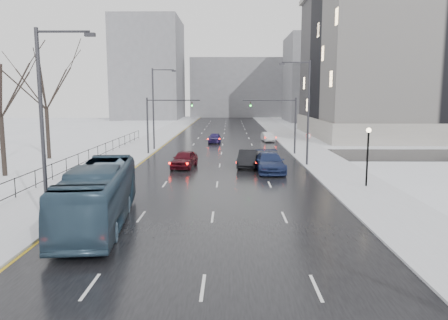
{
  "coord_description": "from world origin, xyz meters",
  "views": [
    {
      "loc": [
        0.93,
        -1.58,
        6.77
      ],
      "look_at": [
        0.57,
        27.08,
        2.5
      ],
      "focal_mm": 35.0,
      "sensor_mm": 36.0,
      "label": 1
    }
  ],
  "objects_px": {
    "sedan_right_far": "(270,162)",
    "tree_park_d": "(5,177)",
    "streetlight_r_mid": "(306,107)",
    "lamppost_r_mid": "(368,148)",
    "tree_park_e": "(49,159)",
    "mast_signal_right": "(286,119)",
    "streetlight_l_near": "(46,119)",
    "bus": "(99,195)",
    "mast_signal_left": "(157,119)",
    "sedan_center_far": "(215,138)",
    "sedan_right_near": "(248,159)",
    "sedan_center_near": "(184,159)",
    "sedan_right_distant": "(268,137)",
    "streetlight_l_far": "(155,105)",
    "no_uturn_sign": "(308,138)"
  },
  "relations": [
    {
      "from": "sedan_right_far",
      "to": "tree_park_d",
      "type": "bearing_deg",
      "value": -175.47
    },
    {
      "from": "streetlight_r_mid",
      "to": "lamppost_r_mid",
      "type": "relative_size",
      "value": 2.34
    },
    {
      "from": "tree_park_e",
      "to": "sedan_right_far",
      "type": "xyz_separation_m",
      "value": [
        22.7,
        -7.47,
        0.9
      ]
    },
    {
      "from": "tree_park_d",
      "to": "sedan_right_far",
      "type": "height_order",
      "value": "tree_park_d"
    },
    {
      "from": "streetlight_r_mid",
      "to": "mast_signal_right",
      "type": "distance_m",
      "value": 8.18
    },
    {
      "from": "streetlight_l_near",
      "to": "bus",
      "type": "xyz_separation_m",
      "value": [
        2.3,
        0.51,
        -4.01
      ]
    },
    {
      "from": "streetlight_r_mid",
      "to": "streetlight_l_near",
      "type": "height_order",
      "value": "same"
    },
    {
      "from": "tree_park_e",
      "to": "bus",
      "type": "distance_m",
      "value": 26.58
    },
    {
      "from": "tree_park_e",
      "to": "mast_signal_right",
      "type": "relative_size",
      "value": 2.08
    },
    {
      "from": "lamppost_r_mid",
      "to": "bus",
      "type": "bearing_deg",
      "value": -150.64
    },
    {
      "from": "bus",
      "to": "streetlight_l_near",
      "type": "bearing_deg",
      "value": -174.01
    },
    {
      "from": "mast_signal_left",
      "to": "sedan_center_far",
      "type": "distance_m",
      "value": 14.17
    },
    {
      "from": "tree_park_d",
      "to": "streetlight_r_mid",
      "type": "relative_size",
      "value": 1.25
    },
    {
      "from": "tree_park_e",
      "to": "sedan_right_near",
      "type": "distance_m",
      "value": 21.46
    },
    {
      "from": "streetlight_l_near",
      "to": "sedan_center_near",
      "type": "xyz_separation_m",
      "value": [
        4.88,
        18.73,
        -4.77
      ]
    },
    {
      "from": "streetlight_r_mid",
      "to": "sedan_center_far",
      "type": "distance_m",
      "value": 22.89
    },
    {
      "from": "streetlight_r_mid",
      "to": "sedan_right_distant",
      "type": "distance_m",
      "value": 22.81
    },
    {
      "from": "lamppost_r_mid",
      "to": "sedan_center_far",
      "type": "bearing_deg",
      "value": 111.88
    },
    {
      "from": "streetlight_l_near",
      "to": "sedan_right_far",
      "type": "distance_m",
      "value": 21.35
    },
    {
      "from": "tree_park_d",
      "to": "sedan_right_far",
      "type": "relative_size",
      "value": 2.12
    },
    {
      "from": "lamppost_r_mid",
      "to": "mast_signal_left",
      "type": "xyz_separation_m",
      "value": [
        -18.33,
        18.0,
        1.16
      ]
    },
    {
      "from": "lamppost_r_mid",
      "to": "sedan_center_far",
      "type": "relative_size",
      "value": 1.03
    },
    {
      "from": "streetlight_l_near",
      "to": "mast_signal_right",
      "type": "xyz_separation_m",
      "value": [
        15.49,
        28.0,
        -1.51
      ]
    },
    {
      "from": "mast_signal_left",
      "to": "sedan_right_distant",
      "type": "relative_size",
      "value": 1.59
    },
    {
      "from": "mast_signal_right",
      "to": "mast_signal_left",
      "type": "height_order",
      "value": "same"
    },
    {
      "from": "mast_signal_left",
      "to": "mast_signal_right",
      "type": "bearing_deg",
      "value": 0.0
    },
    {
      "from": "tree_park_d",
      "to": "streetlight_l_near",
      "type": "distance_m",
      "value": 17.9
    },
    {
      "from": "sedan_center_far",
      "to": "mast_signal_right",
      "type": "bearing_deg",
      "value": -53.6
    },
    {
      "from": "mast_signal_left",
      "to": "sedan_right_far",
      "type": "xyz_separation_m",
      "value": [
        11.83,
        -11.47,
        -3.21
      ]
    },
    {
      "from": "streetlight_l_far",
      "to": "bus",
      "type": "distance_m",
      "value": 31.83
    },
    {
      "from": "sedan_center_near",
      "to": "mast_signal_right",
      "type": "bearing_deg",
      "value": 48.79
    },
    {
      "from": "streetlight_l_near",
      "to": "streetlight_l_far",
      "type": "height_order",
      "value": "same"
    },
    {
      "from": "mast_signal_right",
      "to": "streetlight_r_mid",
      "type": "bearing_deg",
      "value": -84.0
    },
    {
      "from": "lamppost_r_mid",
      "to": "sedan_right_far",
      "type": "distance_m",
      "value": 9.44
    },
    {
      "from": "streetlight_l_near",
      "to": "bus",
      "type": "distance_m",
      "value": 4.64
    },
    {
      "from": "lamppost_r_mid",
      "to": "sedan_right_distant",
      "type": "distance_m",
      "value": 32.6
    },
    {
      "from": "tree_park_e",
      "to": "streetlight_l_near",
      "type": "distance_m",
      "value": 26.61
    },
    {
      "from": "sedan_right_far",
      "to": "sedan_center_far",
      "type": "bearing_deg",
      "value": 101.49
    },
    {
      "from": "no_uturn_sign",
      "to": "sedan_center_near",
      "type": "relative_size",
      "value": 0.57
    },
    {
      "from": "tree_park_e",
      "to": "sedan_right_distant",
      "type": "bearing_deg",
      "value": 36.34
    },
    {
      "from": "streetlight_l_far",
      "to": "mast_signal_left",
      "type": "bearing_deg",
      "value": -78.13
    },
    {
      "from": "tree_park_d",
      "to": "streetlight_l_far",
      "type": "relative_size",
      "value": 1.25
    },
    {
      "from": "tree_park_e",
      "to": "streetlight_r_mid",
      "type": "height_order",
      "value": "streetlight_r_mid"
    },
    {
      "from": "lamppost_r_mid",
      "to": "bus",
      "type": "height_order",
      "value": "lamppost_r_mid"
    },
    {
      "from": "mast_signal_right",
      "to": "tree_park_e",
      "type": "bearing_deg",
      "value": -171.1
    },
    {
      "from": "tree_park_d",
      "to": "mast_signal_right",
      "type": "bearing_deg",
      "value": 29.12
    },
    {
      "from": "tree_park_e",
      "to": "mast_signal_right",
      "type": "bearing_deg",
      "value": 8.9
    },
    {
      "from": "sedan_center_far",
      "to": "streetlight_l_far",
      "type": "bearing_deg",
      "value": -128.25
    },
    {
      "from": "tree_park_d",
      "to": "bus",
      "type": "xyz_separation_m",
      "value": [
        11.93,
        -13.49,
        1.61
      ]
    },
    {
      "from": "streetlight_r_mid",
      "to": "streetlight_l_near",
      "type": "xyz_separation_m",
      "value": [
        -16.33,
        -20.0,
        0.0
      ]
    }
  ]
}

